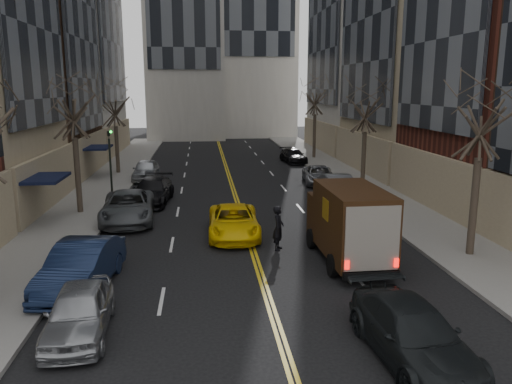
% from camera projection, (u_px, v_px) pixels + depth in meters
% --- Properties ---
extents(sidewalk_left, '(4.00, 66.00, 0.15)m').
position_uv_depth(sidewalk_left, '(101.00, 188.00, 34.23)').
color(sidewalk_left, slate).
rests_on(sidewalk_left, ground).
extents(sidewalk_right, '(4.00, 66.00, 0.15)m').
position_uv_depth(sidewalk_right, '(356.00, 183.00, 36.13)').
color(sidewalk_right, slate).
rests_on(sidewalk_right, ground).
extents(tree_lf_mid, '(3.20, 3.20, 8.91)m').
position_uv_depth(tree_lf_mid, '(72.00, 92.00, 26.09)').
color(tree_lf_mid, '#382D23').
rests_on(tree_lf_mid, sidewalk_left).
extents(tree_lf_far, '(3.20, 3.20, 8.12)m').
position_uv_depth(tree_lf_far, '(114.00, 98.00, 38.86)').
color(tree_lf_far, '#382D23').
rests_on(tree_lf_far, sidewalk_left).
extents(tree_rt_near, '(3.20, 3.20, 8.71)m').
position_uv_depth(tree_rt_near, '(484.00, 98.00, 19.23)').
color(tree_rt_near, '#382D23').
rests_on(tree_rt_near, sidewalk_right).
extents(tree_rt_mid, '(3.20, 3.20, 8.32)m').
position_uv_depth(tree_rt_mid, '(366.00, 98.00, 32.91)').
color(tree_rt_mid, '#382D23').
rests_on(tree_rt_mid, sidewalk_right).
extents(tree_rt_far, '(3.20, 3.20, 9.11)m').
position_uv_depth(tree_rt_far, '(316.00, 88.00, 47.38)').
color(tree_rt_far, '#382D23').
rests_on(tree_rt_far, sidewalk_right).
extents(traffic_signal, '(0.29, 0.26, 4.70)m').
position_uv_depth(traffic_signal, '(110.00, 158.00, 28.96)').
color(traffic_signal, black).
rests_on(traffic_signal, sidewalk_left).
extents(ups_truck, '(2.40, 5.69, 3.10)m').
position_uv_depth(ups_truck, '(349.00, 224.00, 19.72)').
color(ups_truck, black).
rests_on(ups_truck, ground).
extents(observer_sedan, '(2.36, 5.07, 1.43)m').
position_uv_depth(observer_sedan, '(413.00, 333.00, 12.70)').
color(observer_sedan, black).
rests_on(observer_sedan, ground).
extents(taxi, '(2.44, 5.06, 1.39)m').
position_uv_depth(taxi, '(234.00, 222.00, 23.33)').
color(taxi, yellow).
rests_on(taxi, ground).
extents(pedestrian, '(0.67, 0.81, 1.92)m').
position_uv_depth(pedestrian, '(278.00, 228.00, 21.31)').
color(pedestrian, black).
rests_on(pedestrian, ground).
extents(parked_lf_a, '(1.89, 4.21, 1.40)m').
position_uv_depth(parked_lf_a, '(79.00, 311.00, 13.99)').
color(parked_lf_a, '#A3A6AB').
rests_on(parked_lf_a, ground).
extents(parked_lf_b, '(2.37, 5.15, 1.64)m').
position_uv_depth(parked_lf_b, '(81.00, 266.00, 17.15)').
color(parked_lf_b, '#111C38').
rests_on(parked_lf_b, ground).
extents(parked_lf_c, '(2.99, 5.79, 1.56)m').
position_uv_depth(parked_lf_c, '(128.00, 207.00, 25.82)').
color(parked_lf_c, '#4D5155').
rests_on(parked_lf_c, ground).
extents(parked_lf_d, '(2.57, 5.31, 1.49)m').
position_uv_depth(parked_lf_d, '(152.00, 191.00, 29.94)').
color(parked_lf_d, black).
rests_on(parked_lf_d, ground).
extents(parked_lf_e, '(1.85, 4.49, 1.52)m').
position_uv_depth(parked_lf_e, '(146.00, 170.00, 37.49)').
color(parked_lf_e, '#B0B4B9').
rests_on(parked_lf_e, ground).
extents(parked_rt_a, '(1.83, 4.70, 1.52)m').
position_uv_depth(parked_rt_a, '(339.00, 188.00, 30.81)').
color(parked_rt_a, '#4C4E53').
rests_on(parked_rt_a, ground).
extents(parked_rt_b, '(2.63, 4.82, 1.28)m').
position_uv_depth(parked_rt_b, '(319.00, 175.00, 36.00)').
color(parked_rt_b, '#9EA1A6').
rests_on(parked_rt_b, ground).
extents(parked_rt_c, '(2.21, 4.55, 1.28)m').
position_uv_depth(parked_rt_c, '(293.00, 156.00, 46.00)').
color(parked_rt_c, black).
rests_on(parked_rt_c, ground).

